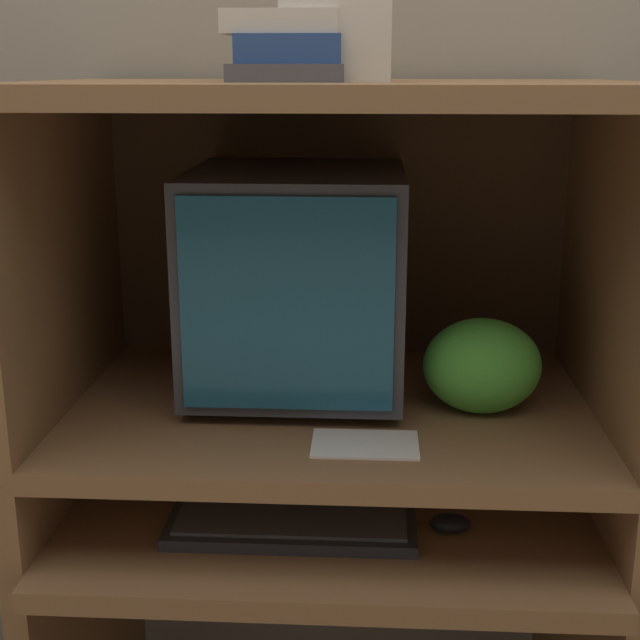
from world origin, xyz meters
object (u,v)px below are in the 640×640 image
Objects in this scene: keyboard at (291,525)px; mouse at (450,523)px; snack_bag at (482,366)px; storage_box at (337,43)px; crt_monitor at (297,278)px; book_stack at (287,46)px.

mouse reaches higher than keyboard.
snack_bag is at bearing 65.06° from mouse.
snack_bag is (0.06, 0.12, 0.24)m from mouse.
keyboard is 0.78m from storage_box.
storage_box is at bearing 156.59° from mouse.
mouse is (0.26, 0.02, 0.00)m from keyboard.
keyboard is 6.05× the size of mouse.
crt_monitor is 2.30× the size of book_stack.
book_stack reaches higher than crt_monitor.
snack_bag is at bearing 9.43° from book_stack.
storage_box is (-0.25, -0.03, 0.53)m from snack_bag.
snack_bag is 0.59m from storage_box.
book_stack is (-0.01, 0.08, 0.77)m from keyboard.
keyboard is 2.50× the size of storage_box.
mouse is at bearing -23.41° from storage_box.
book_stack is 1.11× the size of storage_box.
snack_bag is at bearing 7.61° from storage_box.
crt_monitor is 0.44m from keyboard.
crt_monitor reaches higher than snack_bag.
crt_monitor is 0.43m from book_stack.
crt_monitor is 0.37m from snack_bag.
crt_monitor is 2.09× the size of snack_bag.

